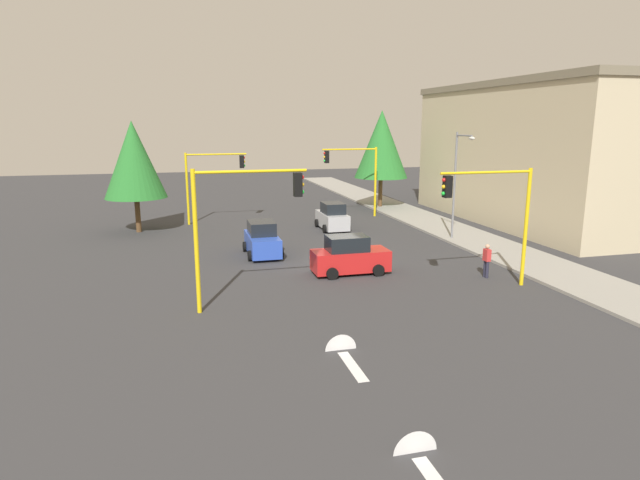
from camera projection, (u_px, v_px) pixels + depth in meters
ground_plane at (335, 264)px, 29.32m from camera, size 120.00×120.00×0.00m
sidewalk_kerb at (462, 235)px, 36.63m from camera, size 80.00×4.00×0.15m
lane_arrow_near at (345, 356)px, 17.70m from camera, size 2.40×1.10×1.10m
lane_arrow_mid at (425, 466)px, 12.03m from camera, size 2.40×1.10×1.10m
apartment_block at (536, 153)px, 40.94m from camera, size 22.01×9.30×10.58m
traffic_signal_far_right at (212, 173)px, 40.33m from camera, size 0.36×4.59×5.41m
traffic_signal_near_left at (493, 205)px, 24.21m from camera, size 0.36×4.59×5.55m
traffic_signal_near_right at (240, 211)px, 21.36m from camera, size 0.36×4.59×5.83m
traffic_signal_far_left at (355, 168)px, 43.10m from camera, size 0.36×4.59×5.66m
street_lamp_curbside at (458, 174)px, 34.08m from camera, size 2.15×0.28×7.00m
tree_roadside_far at (381, 144)px, 47.46m from camera, size 4.73×4.73×8.68m
tree_opposite_side at (134, 160)px, 36.86m from camera, size 4.23×4.23×7.74m
car_blue at (262, 240)px, 31.11m from camera, size 3.81×1.99×1.98m
car_red at (350, 256)px, 27.28m from camera, size 1.94×3.90×1.98m
car_silver at (332, 217)px, 38.60m from camera, size 3.64×1.93×1.98m
pedestrian_crossing at (487, 260)px, 26.56m from camera, size 0.40×0.24×1.70m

